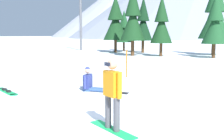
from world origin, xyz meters
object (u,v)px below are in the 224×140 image
Objects in this scene: snowboarder_midground at (92,83)px; loose_snowboard_near_left at (7,91)px; pine_tree_leaning at (124,29)px; pine_tree_short at (133,18)px; pine_tree_broad at (162,23)px; pine_tree_twin at (215,22)px; snowboarder_foreground at (112,93)px; pine_tree_tall at (143,22)px; pine_tree_slender at (215,14)px; ski_lift_tower at (81,8)px; pine_tree_young at (116,21)px; trail_marker_pole at (127,64)px.

snowboarder_midground reaches higher than loose_snowboard_near_left.
pine_tree_leaning reaches higher than loose_snowboard_near_left.
pine_tree_broad is at bearing 14.06° from pine_tree_short.
snowboarder_midground is 0.25× the size of pine_tree_short.
snowboarder_foreground is at bearing -88.41° from pine_tree_twin.
pine_tree_tall is (-6.73, 22.20, 3.42)m from snowboarder_midground.
snowboarder_foreground is at bearing -87.46° from pine_tree_slender.
ski_lift_tower reaches higher than pine_tree_broad.
snowboarder_midground is 18.31m from pine_tree_broad.
pine_tree_broad is 3.04m from pine_tree_short.
pine_tree_short reaches higher than pine_tree_broad.
snowboarder_midground is at bearing 129.00° from snowboarder_foreground.
pine_tree_leaning is at bearing 139.18° from pine_tree_broad.
pine_tree_short is 1.32× the size of pine_tree_leaning.
pine_tree_short is (-3.00, 18.78, 3.97)m from loose_snowboard_near_left.
pine_tree_slender reaches higher than pine_tree_short.
pine_tree_slender is at bearing 33.89° from pine_tree_short.
pine_tree_twin is 0.85× the size of pine_tree_short.
snowboarder_foreground is 22.09m from pine_tree_broad.
loose_snowboard_near_left is 19.43m from pine_tree_short.
pine_tree_leaning is (-7.45, 25.85, 3.01)m from loose_snowboard_near_left.
pine_tree_slender is 1.32× the size of pine_tree_broad.
pine_tree_twin is at bearing 83.32° from snowboarder_midground.
snowboarder_foreground is 0.23× the size of pine_tree_short.
snowboarder_foreground is 33.12m from ski_lift_tower.
pine_tree_short is at bearing -171.53° from pine_tree_twin.
pine_tree_young is at bearing 154.86° from pine_tree_broad.
pine_tree_short is at bearing 99.08° from loose_snowboard_near_left.
pine_tree_short is 0.71× the size of ski_lift_tower.
snowboarder_foreground is 0.23× the size of pine_tree_young.
pine_tree_tall is 0.96× the size of pine_tree_young.
pine_tree_short reaches higher than trail_marker_pole.
snowboarder_foreground is 0.91× the size of loose_snowboard_near_left.
pine_tree_slender is at bearing -9.77° from pine_tree_leaning.
loose_snowboard_near_left is at bearing -60.76° from ski_lift_tower.
ski_lift_tower is at bearing 119.24° from loose_snowboard_near_left.
trail_marker_pole is 14.56m from pine_tree_broad.
pine_tree_young reaches higher than loose_snowboard_near_left.
pine_tree_leaning is at bearing 116.20° from trail_marker_pole.
snowboarder_foreground is 0.24× the size of pine_tree_tall.
pine_tree_twin is (2.41, 14.52, 2.66)m from trail_marker_pole.
pine_tree_tall reaches higher than snowboarder_foreground.
pine_tree_broad reaches higher than pine_tree_twin.
pine_tree_twin is at bearing -13.17° from pine_tree_young.
snowboarder_foreground is at bearing -62.49° from pine_tree_young.
ski_lift_tower reaches higher than trail_marker_pole.
pine_tree_twin is (2.14, 18.27, 3.04)m from snowboarder_midground.
pine_tree_broad is 0.85× the size of pine_tree_short.
pine_tree_tall is 10.21m from ski_lift_tower.
pine_tree_leaning is at bearing 113.12° from snowboarder_midground.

